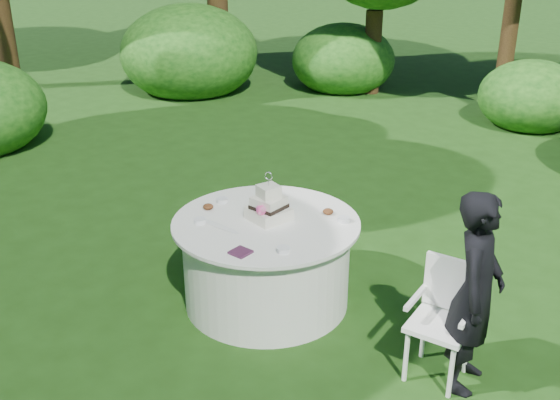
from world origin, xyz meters
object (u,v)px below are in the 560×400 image
at_px(napkins, 241,252).
at_px(chair, 445,311).
at_px(cake, 269,207).
at_px(guest, 476,293).
at_px(table, 266,261).

xyz_separation_m(napkins, chair, (1.37, 0.63, -0.26)).
height_order(cake, chair, cake).
distance_m(guest, chair, 0.30).
bearing_deg(guest, cake, 78.43).
bearing_deg(cake, chair, 1.40).
bearing_deg(table, chair, 2.88).
xyz_separation_m(napkins, cake, (-0.22, 0.59, 0.10)).
relative_size(cake, chair, 0.48).
height_order(guest, chair, guest).
relative_size(napkins, chair, 0.16).
relative_size(guest, chair, 1.67).
height_order(table, chair, chair).
height_order(napkins, chair, chair).
bearing_deg(table, guest, 2.94).
bearing_deg(guest, table, 79.75).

